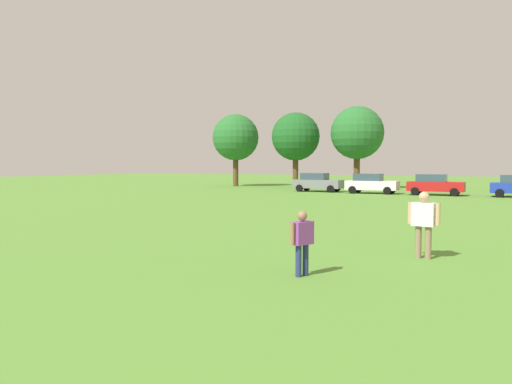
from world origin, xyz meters
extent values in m
plane|color=#568C33|center=(0.00, 30.00, 0.00)|extent=(160.00, 160.00, 0.00)
cylinder|color=#8C7259|center=(5.72, 15.98, 0.44)|extent=(0.16, 0.16, 0.87)
cylinder|color=#8C7259|center=(5.46, 16.01, 0.44)|extent=(0.16, 0.16, 0.87)
cube|color=white|center=(5.59, 16.00, 1.18)|extent=(0.62, 0.40, 0.62)
cylinder|color=tan|center=(5.95, 15.95, 1.20)|extent=(0.13, 0.13, 0.58)
cylinder|color=tan|center=(5.23, 16.05, 1.20)|extent=(0.13, 0.13, 0.58)
sphere|color=tan|center=(5.59, 16.00, 1.65)|extent=(0.27, 0.27, 0.27)
cylinder|color=navy|center=(3.45, 12.49, 0.36)|extent=(0.14, 0.14, 0.72)
cylinder|color=navy|center=(3.54, 12.68, 0.36)|extent=(0.14, 0.14, 0.72)
cube|color=purple|center=(3.50, 12.58, 0.98)|extent=(0.45, 0.55, 0.51)
cylinder|color=#936B4C|center=(3.37, 12.31, 0.99)|extent=(0.11, 0.11, 0.48)
cylinder|color=#936B4C|center=(3.62, 12.85, 0.99)|extent=(0.11, 0.11, 0.48)
sphere|color=#936B4C|center=(3.50, 12.58, 1.36)|extent=(0.23, 0.23, 0.23)
cube|color=slate|center=(-7.86, 45.03, 0.70)|extent=(4.30, 1.80, 0.76)
cube|color=#334756|center=(-8.21, 45.03, 1.38)|extent=(2.24, 1.58, 0.60)
cylinder|color=black|center=(-6.40, 45.93, 0.32)|extent=(0.64, 0.22, 0.64)
cylinder|color=black|center=(-6.40, 44.13, 0.32)|extent=(0.64, 0.22, 0.64)
cylinder|color=black|center=(-9.32, 45.93, 0.32)|extent=(0.64, 0.22, 0.64)
cylinder|color=black|center=(-9.32, 44.13, 0.32)|extent=(0.64, 0.22, 0.64)
cube|color=white|center=(-2.80, 44.38, 0.70)|extent=(4.30, 1.80, 0.76)
cube|color=#334756|center=(-3.14, 44.38, 1.38)|extent=(2.24, 1.58, 0.60)
cylinder|color=black|center=(-1.34, 45.28, 0.32)|extent=(0.64, 0.22, 0.64)
cylinder|color=black|center=(-1.34, 43.48, 0.32)|extent=(0.64, 0.22, 0.64)
cylinder|color=black|center=(-4.26, 45.28, 0.32)|extent=(0.64, 0.22, 0.64)
cylinder|color=black|center=(-4.26, 43.48, 0.32)|extent=(0.64, 0.22, 0.64)
cube|color=red|center=(2.31, 44.43, 0.70)|extent=(4.30, 1.80, 0.76)
cube|color=#334756|center=(1.96, 44.43, 1.38)|extent=(2.24, 1.58, 0.60)
cylinder|color=black|center=(3.77, 45.33, 0.32)|extent=(0.64, 0.22, 0.64)
cylinder|color=black|center=(3.77, 43.53, 0.32)|extent=(0.64, 0.22, 0.64)
cylinder|color=black|center=(0.84, 45.33, 0.32)|extent=(0.64, 0.22, 0.64)
cylinder|color=black|center=(0.84, 43.53, 0.32)|extent=(0.64, 0.22, 0.64)
cylinder|color=black|center=(6.93, 45.44, 0.32)|extent=(0.64, 0.22, 0.64)
cylinder|color=black|center=(6.93, 43.64, 0.32)|extent=(0.64, 0.22, 0.64)
cylinder|color=brown|center=(-19.98, 51.38, 1.64)|extent=(0.60, 0.60, 3.28)
sphere|color=#286B2D|center=(-19.98, 51.38, 5.48)|extent=(5.17, 5.17, 5.17)
cylinder|color=brown|center=(-12.85, 51.70, 1.62)|extent=(0.60, 0.60, 3.24)
sphere|color=#1E5B23|center=(-12.85, 51.70, 5.41)|extent=(5.11, 5.11, 5.11)
cylinder|color=brown|center=(-6.25, 51.91, 1.69)|extent=(0.62, 0.62, 3.38)
sphere|color=#286B2D|center=(-6.25, 51.91, 5.64)|extent=(5.33, 5.33, 5.33)
camera|label=1|loc=(7.61, 2.24, 2.52)|focal=35.12mm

